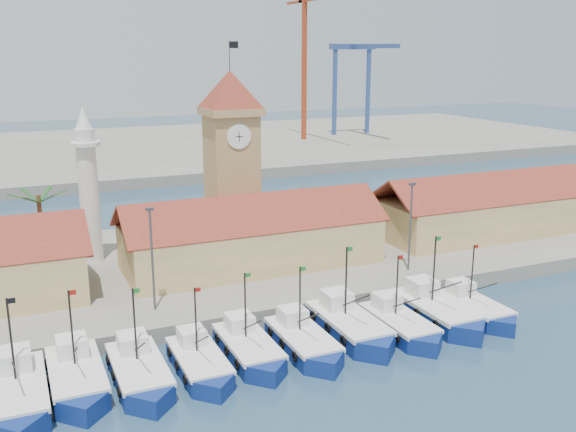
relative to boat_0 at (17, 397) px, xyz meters
name	(u,v)px	position (x,y,z in m)	size (l,w,h in m)	color
ground	(344,358)	(23.34, -2.40, -0.82)	(400.00, 400.00, 0.00)	navy
quay	(240,260)	(23.34, 21.60, -0.07)	(140.00, 32.00, 1.50)	gray
terminal	(114,151)	(23.34, 107.60, 0.18)	(240.00, 80.00, 2.00)	gray
boat_0	(17,397)	(0.00, 0.00, 0.00)	(3.81, 10.43, 7.89)	navy
boat_1	(77,380)	(3.90, 0.88, -0.04)	(3.63, 9.95, 7.53)	navy
boat_2	(140,375)	(8.09, -0.11, -0.06)	(3.55, 9.72, 7.35)	navy
boat_3	(200,365)	(12.47, -0.31, -0.11)	(3.29, 9.00, 6.81)	navy
boat_4	(250,350)	(16.61, 0.37, -0.08)	(3.44, 9.42, 7.13)	navy
boat_5	(304,343)	(20.99, -0.21, -0.07)	(3.48, 9.53, 7.21)	navy
boat_6	(351,328)	(25.70, 0.75, 0.01)	(3.86, 10.57, 8.00)	navy
boat_7	(401,326)	(29.81, -0.52, -0.08)	(3.42, 9.37, 7.09)	navy
boat_8	(438,313)	(34.22, 0.29, 0.01)	(3.87, 10.60, 8.02)	navy
boat_9	(476,310)	(37.95, -0.17, -0.10)	(3.33, 9.13, 6.91)	navy
hall_center	(252,241)	(23.34, 17.60, 3.17)	(27.04, 10.13, 7.61)	#E6BD7E
hall_right	(495,212)	(55.34, 17.60, 3.17)	(31.20, 10.13, 7.61)	#E6BD7E
clock_tower	(232,157)	(23.34, 23.60, 11.15)	(5.80, 5.80, 22.70)	tan
minaret	(88,185)	(8.34, 25.60, 8.91)	(3.00, 3.00, 16.30)	silver
palm_tree	(41,227)	(3.34, 23.60, 5.43)	(5.60, 5.03, 8.39)	brown
lamp_posts	(287,238)	(23.84, 9.60, 5.66)	(80.70, 0.25, 9.03)	#3F3F44
crane_red_right	(307,44)	(69.17, 100.83, 24.10)	(1.00, 34.90, 40.96)	#A33619
gantry	(359,65)	(85.34, 104.25, 19.23)	(13.00, 22.00, 23.20)	#2E4B8E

